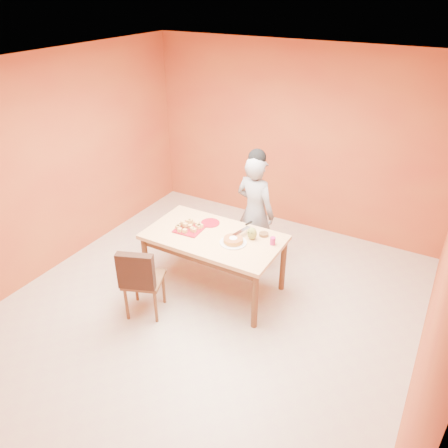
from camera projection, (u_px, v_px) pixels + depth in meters
The scene contains 17 objects.
floor at pixel (206, 311), 5.10m from camera, with size 5.00×5.00×0.00m, color beige.
ceiling at pixel (200, 70), 3.77m from camera, with size 5.00×5.00×0.00m, color white.
wall_back at pixel (294, 139), 6.33m from camera, with size 4.50×4.50×0.00m, color #BA602B.
wall_left at pixel (49, 167), 5.40m from camera, with size 5.00×5.00×0.00m, color #BA602B.
wall_right at pixel (444, 272), 3.48m from camera, with size 5.00×5.00×0.00m, color #BA602B.
dining_table at pixel (214, 242), 5.16m from camera, with size 1.60×0.90×0.76m.
dining_chair at pixel (142, 279), 4.86m from camera, with size 0.55×0.61×0.91m.
pastry_pile at pixel (189, 225), 5.20m from camera, with size 0.28×0.28×0.09m, color tan, non-canonical shape.
person at pixel (255, 212), 5.60m from camera, with size 0.56×0.37×1.54m, color gray.
pastry_platter at pixel (190, 229), 5.23m from camera, with size 0.31×0.31×0.02m, color maroon.
red_dinner_plate at pixel (210, 223), 5.36m from camera, with size 0.23×0.23×0.01m, color maroon.
white_cake_plate at pixel (233, 242), 4.97m from camera, with size 0.31×0.31×0.01m, color silver.
sponge_cake at pixel (233, 240), 4.95m from camera, with size 0.22×0.22×0.05m, color gold.
cake_server at pixel (241, 231), 5.07m from camera, with size 0.05×0.27×0.01m, color silver.
egg_ornament at pixel (252, 233), 5.01m from camera, with size 0.12×0.10×0.15m, color olive.
magenta_glass at pixel (273, 241), 4.92m from camera, with size 0.06×0.06×0.09m, color #B91B6C.
checker_tin at pixel (264, 234), 5.10m from camera, with size 0.11×0.11×0.03m, color #361B0E.
Camera 1 is at (2.12, -3.33, 3.39)m, focal length 35.00 mm.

